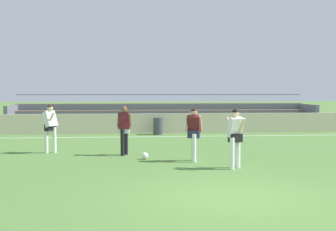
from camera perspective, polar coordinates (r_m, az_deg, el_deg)
The scene contains 10 objects.
ground_plane at distance 9.56m, azimuth 8.26°, elevation -10.19°, with size 160.00×160.00×0.00m, color #517A38.
field_line_sideline at distance 21.58m, azimuth 0.54°, elevation -2.66°, with size 44.00×0.12×0.01m, color white.
sideline_wall at distance 23.16m, azimuth 0.12°, elevation -1.00°, with size 48.00×0.16×1.02m, color beige.
bleacher_stand at distance 25.10m, azimuth -0.47°, elevation -0.02°, with size 16.68×2.89×1.99m.
trash_bin at distance 22.53m, azimuth -1.26°, elevation -1.34°, with size 0.49×0.49×0.85m, color #3D424C.
player_dark_challenging at distance 15.41m, azimuth -5.55°, elevation -1.33°, with size 0.49×0.47×1.67m.
player_dark_wide_right at distance 14.05m, azimuth 3.27°, elevation -1.81°, with size 0.59×0.47×1.65m.
player_white_overlapping at distance 12.85m, azimuth 8.48°, elevation -2.23°, with size 0.47×0.63×1.68m.
player_white_deep_cover at distance 16.42m, azimuth -14.63°, elevation -1.06°, with size 0.55×0.68×1.71m.
soccer_ball at distance 14.54m, azimuth -2.94°, elevation -5.10°, with size 0.22×0.22×0.22m, color white.
Camera 1 is at (-2.21, -9.04, 2.21)m, focal length 48.34 mm.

